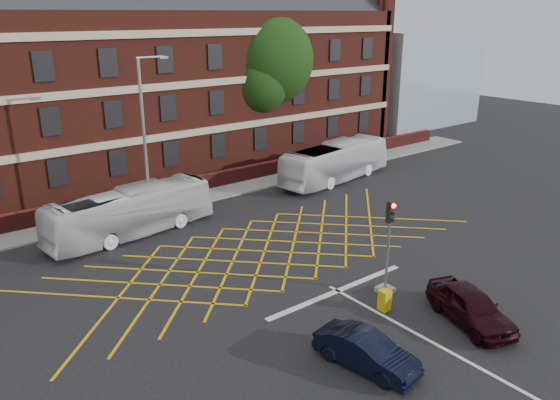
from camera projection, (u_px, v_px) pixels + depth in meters
ground at (288, 264)px, 27.08m from camera, size 120.00×120.00×0.00m
victorian_building at (107, 69)px, 41.01m from camera, size 51.00×12.17×20.40m
boundary_wall at (166, 190)px, 36.55m from camera, size 56.00×0.50×1.10m
far_pavement at (174, 201)px, 35.97m from camera, size 60.00×3.00×0.12m
glass_block at (406, 77)px, 60.95m from camera, size 14.00×10.00×10.00m
box_junction_hatching at (264, 251)px, 28.56m from camera, size 8.22×8.22×0.02m
stop_line at (338, 291)px, 24.48m from camera, size 8.00×0.30×0.02m
centre_line at (463, 359)px, 19.65m from camera, size 0.15×14.00×0.02m
bus_left at (131, 212)px, 30.26m from camera, size 9.88×3.33×2.70m
bus_right at (336, 162)px, 40.20m from camera, size 10.43×3.89×2.84m
car_navy at (366, 351)px, 19.05m from camera, size 1.99×4.01×1.26m
car_maroon at (471, 306)px, 21.77m from camera, size 3.02×4.61×1.46m
deciduous_tree at (266, 66)px, 44.95m from camera, size 7.85×7.70×12.05m
traffic_light_near at (388, 256)px, 23.86m from camera, size 0.70×0.70×4.27m
street_lamp at (148, 169)px, 31.15m from camera, size 2.25×1.00×9.61m
utility_cabinet at (385, 300)px, 22.81m from camera, size 0.43×0.42×0.89m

